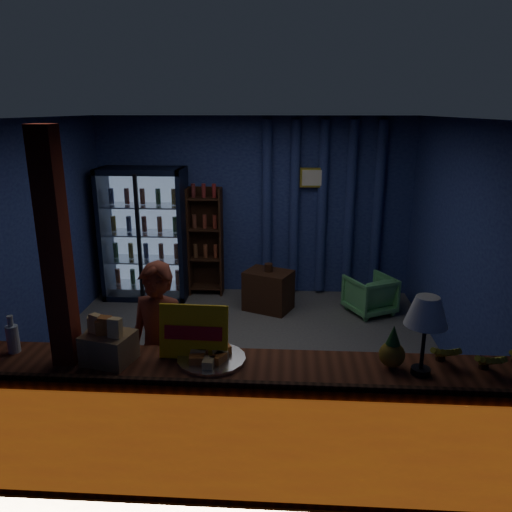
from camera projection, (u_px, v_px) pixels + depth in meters
The scene contains 18 objects.
ground at pixel (240, 358), 5.61m from camera, with size 4.60×4.60×0.00m, color #515154.
room_walls at pixel (239, 221), 5.16m from camera, with size 4.60×4.60×4.60m.
counter at pixel (215, 424), 3.64m from camera, with size 4.40×0.57×0.99m.
support_post at pixel (63, 316), 3.48m from camera, with size 0.16×0.16×2.60m, color maroon.
beverage_cooler at pixel (146, 234), 7.27m from camera, with size 1.20×0.62×1.90m.
bottle_shelf at pixel (206, 242), 7.39m from camera, with size 0.50×0.28×1.60m.
curtain_folds at pixel (322, 208), 7.22m from camera, with size 1.74×0.14×2.50m.
framed_picture at pixel (313, 178), 7.06m from camera, with size 0.36×0.04×0.28m.
shopkeeper at pixel (160, 351), 4.13m from camera, with size 0.55×0.36×1.52m, color maroon.
green_chair at pixel (370, 295), 6.78m from camera, with size 0.56×0.58×0.53m, color #57AF66.
side_table at pixel (268, 290), 6.89m from camera, with size 0.74×0.65×0.67m.
yellow_sign at pixel (194, 332), 3.58m from camera, with size 0.50×0.12×0.40m.
snack_box_left at pixel (105, 345), 3.56m from camera, with size 0.32×0.27×0.33m.
snack_box_centre at pixel (109, 345), 3.54m from camera, with size 0.39×0.35×0.35m.
pastry_tray at pixel (211, 357), 3.58m from camera, with size 0.50×0.50×0.08m.
banana_bunches at pixel (483, 355), 3.49m from camera, with size 0.77×0.30×0.17m.
table_lamp at pixel (426, 314), 3.28m from camera, with size 0.29×0.29×0.56m.
pineapple at pixel (392, 351), 3.45m from camera, with size 0.18×0.18×0.31m.
Camera 1 is at (0.50, -5.03, 2.69)m, focal length 35.00 mm.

